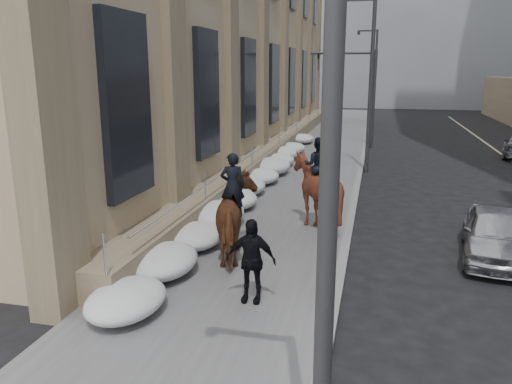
% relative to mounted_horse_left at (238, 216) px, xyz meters
% --- Properties ---
extents(ground, '(140.00, 140.00, 0.00)m').
position_rel_mounted_horse_left_xyz_m(ground, '(0.04, -1.51, -1.23)').
color(ground, black).
rests_on(ground, ground).
extents(sidewalk, '(5.00, 80.00, 0.12)m').
position_rel_mounted_horse_left_xyz_m(sidewalk, '(0.04, 8.49, -1.17)').
color(sidewalk, '#4F4F51').
rests_on(sidewalk, ground).
extents(curb, '(0.24, 80.00, 0.12)m').
position_rel_mounted_horse_left_xyz_m(curb, '(2.66, 8.49, -1.17)').
color(curb, slate).
rests_on(curb, ground).
extents(bg_building_far, '(24.00, 12.00, 20.00)m').
position_rel_mounted_horse_left_xyz_m(bg_building_far, '(-5.96, 70.49, 8.77)').
color(bg_building_far, gray).
rests_on(bg_building_far, ground).
extents(streetlight_near, '(1.71, 0.24, 8.00)m').
position_rel_mounted_horse_left_xyz_m(streetlight_near, '(2.78, -7.51, 3.35)').
color(streetlight_near, '#2D2D30').
rests_on(streetlight_near, ground).
extents(streetlight_mid, '(1.71, 0.24, 8.00)m').
position_rel_mounted_horse_left_xyz_m(streetlight_mid, '(2.78, 12.49, 3.35)').
color(streetlight_mid, '#2D2D30').
rests_on(streetlight_mid, ground).
extents(streetlight_far, '(1.71, 0.24, 8.00)m').
position_rel_mounted_horse_left_xyz_m(streetlight_far, '(2.78, 32.49, 3.35)').
color(streetlight_far, '#2D2D30').
rests_on(streetlight_far, ground).
extents(traffic_signal, '(4.10, 0.22, 6.00)m').
position_rel_mounted_horse_left_xyz_m(traffic_signal, '(2.11, 20.49, 2.77)').
color(traffic_signal, '#2D2D30').
rests_on(traffic_signal, ground).
extents(snow_bank, '(1.70, 18.10, 0.76)m').
position_rel_mounted_horse_left_xyz_m(snow_bank, '(-1.38, 6.60, -0.76)').
color(snow_bank, silver).
rests_on(snow_bank, sidewalk).
extents(mounted_horse_left, '(1.82, 2.73, 2.72)m').
position_rel_mounted_horse_left_xyz_m(mounted_horse_left, '(0.00, 0.00, 0.00)').
color(mounted_horse_left, '#4B2916').
rests_on(mounted_horse_left, sidewalk).
extents(mounted_horse_right, '(1.93, 2.14, 2.79)m').
position_rel_mounted_horse_left_xyz_m(mounted_horse_right, '(1.65, 2.94, 0.10)').
color(mounted_horse_right, '#451E13').
rests_on(mounted_horse_right, sidewalk).
extents(pedestrian, '(1.06, 0.45, 1.81)m').
position_rel_mounted_horse_left_xyz_m(pedestrian, '(0.93, -2.35, -0.21)').
color(pedestrian, black).
rests_on(pedestrian, sidewalk).
extents(car_silver, '(2.13, 4.13, 1.34)m').
position_rel_mounted_horse_left_xyz_m(car_silver, '(6.52, 1.82, -0.56)').
color(car_silver, '#9C9EA4').
rests_on(car_silver, ground).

